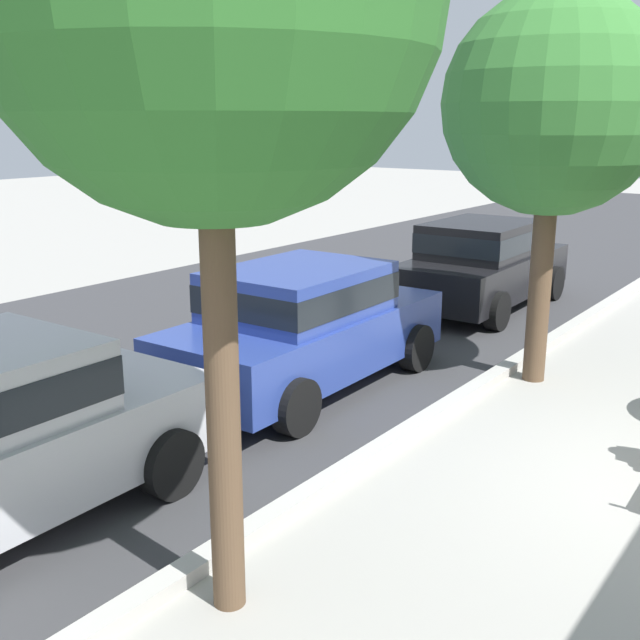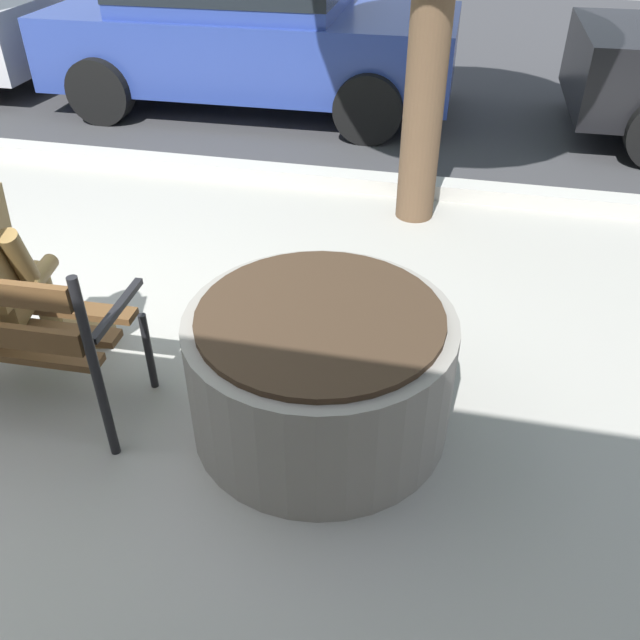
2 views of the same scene
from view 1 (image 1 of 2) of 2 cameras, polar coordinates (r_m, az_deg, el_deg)
name	(u,v)px [view 1 (image 1 of 2)]	position (r m, az deg, el deg)	size (l,w,h in m)	color
street_surface	(149,351)	(11.37, -12.74, -2.31)	(60.00, 9.00, 0.01)	#38383A
curb_stone	(427,419)	(8.58, 8.07, -7.39)	(60.00, 0.20, 0.12)	#B2AFA8
street_tree_down_street	(554,105)	(9.78, 17.20, 15.18)	(2.68, 2.68, 4.81)	brown
parked_car_blue	(304,323)	(9.42, -1.23, -0.19)	(4.13, 1.98, 1.56)	navy
parked_car_black	(482,262)	(13.82, 12.12, 4.31)	(4.13, 1.98, 1.56)	black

